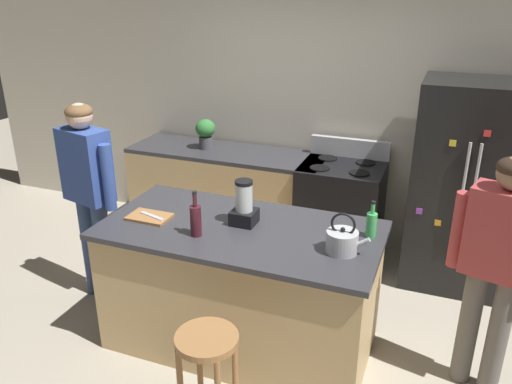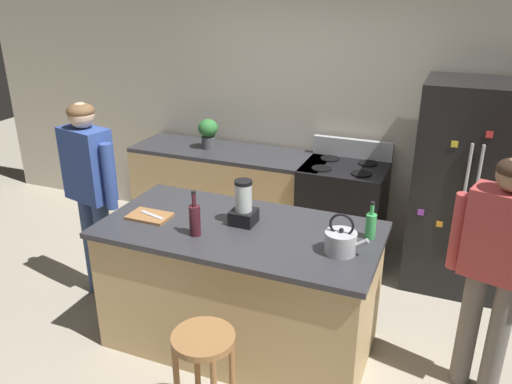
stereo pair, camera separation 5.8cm
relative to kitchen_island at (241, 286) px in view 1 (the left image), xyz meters
The scene contains 16 objects.
ground_plane 0.48m from the kitchen_island, ahead, with size 14.00×14.00×0.00m, color #B2A893.
back_wall 2.14m from the kitchen_island, 90.00° to the left, with size 8.00×0.10×2.70m, color beige.
kitchen_island is the anchor object (origin of this frame).
back_counter_run 1.74m from the kitchen_island, 117.30° to the left, with size 2.00×0.64×0.95m.
refrigerator 2.13m from the kitchen_island, 45.86° to the left, with size 0.90×0.73×1.80m.
stove_range 1.57m from the kitchen_island, 75.80° to the left, with size 0.76×0.65×1.13m.
person_by_island_left 1.48m from the kitchen_island, behind, with size 0.59×0.31×1.68m.
person_by_sink_right 1.71m from the kitchen_island, ahead, with size 0.59×0.32×1.61m.
bar_stool 0.88m from the kitchen_island, 79.73° to the right, with size 0.36×0.36×0.71m.
potted_plant 1.97m from the kitchen_island, 123.55° to the left, with size 0.20×0.20×0.30m.
blender_appliance 0.61m from the kitchen_island, 93.35° to the left, with size 0.17×0.17×0.32m.
bottle_soda 1.05m from the kitchen_island, 12.20° to the left, with size 0.07×0.07×0.26m.
bottle_wine 0.67m from the kitchen_island, 137.07° to the right, with size 0.08×0.08×0.32m.
tea_kettle 0.92m from the kitchen_island, ahead, with size 0.28×0.20×0.27m.
cutting_board 0.83m from the kitchen_island, behind, with size 0.30×0.20×0.02m, color #9E6B3D.
chef_knife 0.82m from the kitchen_island, behind, with size 0.22×0.03×0.01m, color #B7BABF.
Camera 1 is at (1.25, -2.93, 2.52)m, focal length 36.07 mm.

